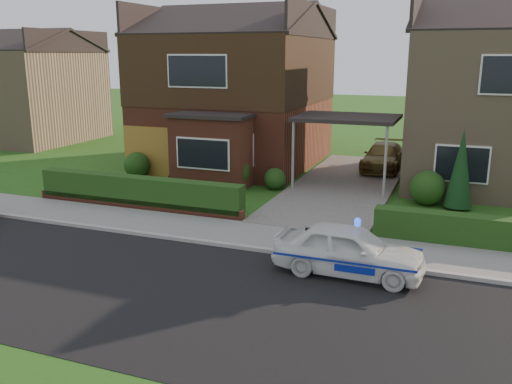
% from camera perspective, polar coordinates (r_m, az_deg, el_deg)
% --- Properties ---
extents(ground, '(120.00, 120.00, 0.00)m').
position_cam_1_polar(ground, '(11.53, -2.31, -11.68)').
color(ground, '#284F15').
rests_on(ground, ground).
extents(road, '(60.00, 6.00, 0.02)m').
position_cam_1_polar(road, '(11.53, -2.31, -11.68)').
color(road, black).
rests_on(road, ground).
extents(kerb, '(60.00, 0.16, 0.12)m').
position_cam_1_polar(kerb, '(14.13, 2.58, -6.38)').
color(kerb, '#9E9993').
rests_on(kerb, ground).
extents(sidewalk, '(60.00, 2.00, 0.10)m').
position_cam_1_polar(sidewalk, '(15.08, 3.85, -5.09)').
color(sidewalk, slate).
rests_on(sidewalk, ground).
extents(driveway, '(3.80, 12.00, 0.12)m').
position_cam_1_polar(driveway, '(21.51, 9.28, 0.72)').
color(driveway, '#666059').
rests_on(driveway, ground).
extents(house_left, '(7.50, 9.53, 7.25)m').
position_cam_1_polar(house_left, '(25.45, -2.06, 11.52)').
color(house_left, brown).
rests_on(house_left, ground).
extents(house_right, '(7.50, 8.06, 7.25)m').
position_cam_1_polar(house_right, '(23.61, 25.32, 9.61)').
color(house_right, '#9D8160').
rests_on(house_right, ground).
extents(carport_link, '(3.80, 3.00, 2.77)m').
position_cam_1_polar(carport_link, '(21.02, 9.54, 7.58)').
color(carport_link, black).
rests_on(carport_link, ground).
extents(garage_door, '(2.20, 0.10, 2.10)m').
position_cam_1_polar(garage_door, '(23.41, -11.38, 4.20)').
color(garage_door, olive).
rests_on(garage_door, ground).
extents(dwarf_wall, '(7.70, 0.25, 0.36)m').
position_cam_1_polar(dwarf_wall, '(18.48, -12.45, -1.31)').
color(dwarf_wall, brown).
rests_on(dwarf_wall, ground).
extents(hedge_left, '(7.50, 0.55, 0.90)m').
position_cam_1_polar(hedge_left, '(18.65, -12.17, -1.72)').
color(hedge_left, '#153812').
rests_on(hedge_left, ground).
extents(shrub_left_far, '(1.08, 1.08, 1.08)m').
position_cam_1_polar(shrub_left_far, '(23.26, -12.44, 2.80)').
color(shrub_left_far, '#153812').
rests_on(shrub_left_far, ground).
extents(shrub_left_mid, '(1.32, 1.32, 1.32)m').
position_cam_1_polar(shrub_left_mid, '(20.96, -2.39, 2.22)').
color(shrub_left_mid, '#153812').
rests_on(shrub_left_mid, ground).
extents(shrub_left_near, '(0.84, 0.84, 0.84)m').
position_cam_1_polar(shrub_left_near, '(20.72, 2.01, 1.40)').
color(shrub_left_near, '#153812').
rests_on(shrub_left_near, ground).
extents(shrub_right_near, '(1.20, 1.20, 1.20)m').
position_cam_1_polar(shrub_right_near, '(19.45, 17.62, 0.41)').
color(shrub_right_near, '#153812').
rests_on(shrub_right_near, ground).
extents(conifer_a, '(0.90, 0.90, 2.60)m').
position_cam_1_polar(conifer_a, '(19.09, 20.73, 2.05)').
color(conifer_a, black).
rests_on(conifer_a, ground).
extents(neighbour_left, '(6.50, 7.00, 5.20)m').
position_cam_1_polar(neighbour_left, '(35.20, -22.75, 9.24)').
color(neighbour_left, '#9D8160').
rests_on(neighbour_left, ground).
extents(police_car, '(3.23, 3.55, 1.36)m').
position_cam_1_polar(police_car, '(12.91, 9.73, -6.07)').
color(police_car, white).
rests_on(police_car, ground).
extents(driveway_car, '(1.60, 3.89, 1.13)m').
position_cam_1_polar(driveway_car, '(24.46, 13.26, 3.66)').
color(driveway_car, brown).
rests_on(driveway_car, driveway).
extents(potted_plant_a, '(0.43, 0.31, 0.76)m').
position_cam_1_polar(potted_plant_a, '(18.55, -5.83, -0.34)').
color(potted_plant_a, gray).
rests_on(potted_plant_a, ground).
extents(potted_plant_b, '(0.60, 0.59, 0.86)m').
position_cam_1_polar(potted_plant_b, '(20.78, -18.63, 0.71)').
color(potted_plant_b, gray).
rests_on(potted_plant_b, ground).
extents(potted_plant_c, '(0.49, 0.49, 0.80)m').
position_cam_1_polar(potted_plant_c, '(21.83, -8.66, 1.86)').
color(potted_plant_c, gray).
rests_on(potted_plant_c, ground).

